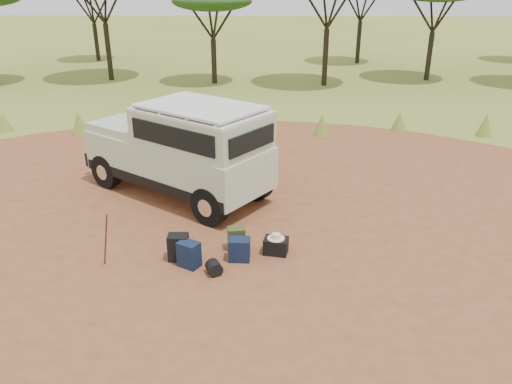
{
  "coord_description": "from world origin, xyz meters",
  "views": [
    {
      "loc": [
        1.09,
        -9.49,
        5.41
      ],
      "look_at": [
        0.79,
        0.72,
        1.0
      ],
      "focal_mm": 35.0,
      "sensor_mm": 36.0,
      "label": 1
    }
  ],
  "objects_px": {
    "duffel_navy": "(239,249)",
    "hard_case": "(276,246)",
    "walking_staff": "(106,240)",
    "backpack_black": "(178,247)",
    "backpack_olive": "(236,238)",
    "backpack_navy": "(189,255)",
    "safari_vehicle": "(182,151)"
  },
  "relations": [
    {
      "from": "walking_staff",
      "to": "backpack_navy",
      "type": "bearing_deg",
      "value": -40.31
    },
    {
      "from": "walking_staff",
      "to": "hard_case",
      "type": "relative_size",
      "value": 2.68
    },
    {
      "from": "duffel_navy",
      "to": "hard_case",
      "type": "xyz_separation_m",
      "value": [
        0.76,
        0.28,
        -0.07
      ]
    },
    {
      "from": "backpack_navy",
      "to": "backpack_black",
      "type": "bearing_deg",
      "value": 163.94
    },
    {
      "from": "backpack_navy",
      "to": "hard_case",
      "type": "bearing_deg",
      "value": 47.32
    },
    {
      "from": "walking_staff",
      "to": "backpack_olive",
      "type": "distance_m",
      "value": 2.69
    },
    {
      "from": "backpack_black",
      "to": "duffel_navy",
      "type": "distance_m",
      "value": 1.26
    },
    {
      "from": "walking_staff",
      "to": "duffel_navy",
      "type": "relative_size",
      "value": 2.76
    },
    {
      "from": "safari_vehicle",
      "to": "backpack_olive",
      "type": "distance_m",
      "value": 3.46
    },
    {
      "from": "walking_staff",
      "to": "safari_vehicle",
      "type": "bearing_deg",
      "value": 32.04
    },
    {
      "from": "walking_staff",
      "to": "backpack_navy",
      "type": "distance_m",
      "value": 1.66
    },
    {
      "from": "backpack_black",
      "to": "safari_vehicle",
      "type": "bearing_deg",
      "value": 96.2
    },
    {
      "from": "backpack_navy",
      "to": "safari_vehicle",
      "type": "bearing_deg",
      "value": 130.08
    },
    {
      "from": "backpack_olive",
      "to": "hard_case",
      "type": "relative_size",
      "value": 1.01
    },
    {
      "from": "backpack_navy",
      "to": "backpack_olive",
      "type": "height_order",
      "value": "backpack_navy"
    },
    {
      "from": "backpack_black",
      "to": "backpack_navy",
      "type": "xyz_separation_m",
      "value": [
        0.26,
        -0.26,
        -0.01
      ]
    },
    {
      "from": "walking_staff",
      "to": "duffel_navy",
      "type": "height_order",
      "value": "walking_staff"
    },
    {
      "from": "duffel_navy",
      "to": "hard_case",
      "type": "bearing_deg",
      "value": 22.25
    },
    {
      "from": "walking_staff",
      "to": "backpack_olive",
      "type": "height_order",
      "value": "walking_staff"
    },
    {
      "from": "backpack_black",
      "to": "backpack_olive",
      "type": "bearing_deg",
      "value": 20.91
    },
    {
      "from": "backpack_navy",
      "to": "walking_staff",
      "type": "bearing_deg",
      "value": -146.87
    },
    {
      "from": "safari_vehicle",
      "to": "duffel_navy",
      "type": "height_order",
      "value": "safari_vehicle"
    },
    {
      "from": "safari_vehicle",
      "to": "backpack_black",
      "type": "height_order",
      "value": "safari_vehicle"
    },
    {
      "from": "walking_staff",
      "to": "backpack_olive",
      "type": "relative_size",
      "value": 2.65
    },
    {
      "from": "backpack_navy",
      "to": "backpack_olive",
      "type": "distance_m",
      "value": 1.17
    },
    {
      "from": "backpack_black",
      "to": "hard_case",
      "type": "height_order",
      "value": "backpack_black"
    },
    {
      "from": "backpack_olive",
      "to": "hard_case",
      "type": "xyz_separation_m",
      "value": [
        0.85,
        -0.16,
        -0.08
      ]
    },
    {
      "from": "duffel_navy",
      "to": "backpack_navy",
      "type": "bearing_deg",
      "value": -162.38
    },
    {
      "from": "safari_vehicle",
      "to": "walking_staff",
      "type": "distance_m",
      "value": 3.9
    },
    {
      "from": "hard_case",
      "to": "backpack_black",
      "type": "bearing_deg",
      "value": -160.58
    },
    {
      "from": "backpack_navy",
      "to": "duffel_navy",
      "type": "bearing_deg",
      "value": 45.29
    },
    {
      "from": "safari_vehicle",
      "to": "hard_case",
      "type": "relative_size",
      "value": 10.86
    }
  ]
}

